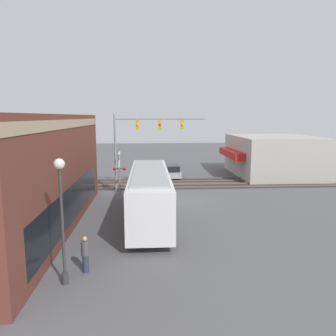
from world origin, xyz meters
The scene contains 11 objects.
ground_plane centered at (0.00, 0.00, 0.00)m, with size 120.00×120.00×0.00m, color #565659.
brick_building centered at (-5.89, 11.49, 3.52)m, with size 19.34×8.06×7.03m.
shop_building centered at (12.02, -11.96, 2.31)m, with size 11.30×10.23×4.62m.
city_bus centered at (-4.11, 2.80, 1.84)m, with size 12.35×2.59×3.33m.
traffic_signal_gantry centered at (4.77, 3.37, 5.32)m, with size 0.42×8.42×7.11m.
crossing_signal centered at (3.21, 5.44, 2.30)m, with size 1.41×1.18×3.81m.
streetlamp centered at (-12.84, 6.37, 3.14)m, with size 0.44×0.44×5.28m.
rail_track_near centered at (6.00, 0.00, 0.03)m, with size 2.60×60.00×0.15m.
rail_track_far centered at (9.20, 0.00, 0.03)m, with size 2.60×60.00×0.15m.
parked_car_silver centered at (10.89, 0.20, 0.69)m, with size 4.55×1.82×1.49m.
pedestrian_by_lamp centered at (-11.82, 5.72, 0.85)m, with size 0.34×0.34×1.67m.
Camera 1 is at (-25.79, 2.88, 6.90)m, focal length 35.00 mm.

